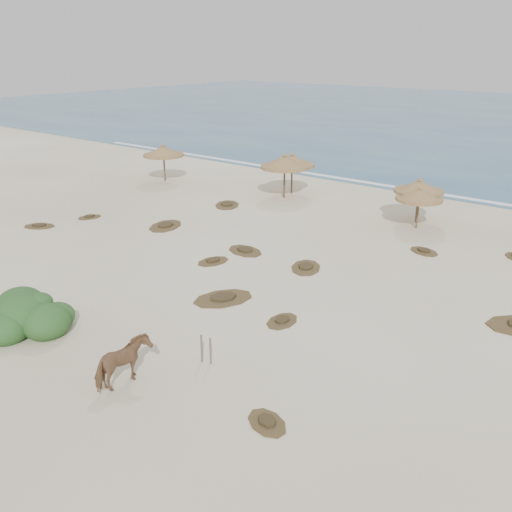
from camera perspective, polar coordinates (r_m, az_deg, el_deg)
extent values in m
plane|color=#EDE4C3|center=(23.95, -11.31, -5.09)|extent=(160.00, 160.00, 0.00)
cube|color=white|center=(44.21, 15.39, 6.38)|extent=(70.00, 0.60, 0.01)
cylinder|color=brown|center=(45.98, -9.15, 8.80)|extent=(0.13, 0.13, 2.23)
cylinder|color=#966E44|center=(45.81, -9.22, 9.93)|extent=(3.93, 3.93, 0.19)
cone|color=#966E44|center=(45.75, -9.24, 10.36)|extent=(3.80, 3.80, 0.80)
cone|color=#966E44|center=(45.67, -9.28, 10.95)|extent=(0.38, 0.38, 0.23)
cylinder|color=brown|center=(41.45, 3.60, 7.78)|extent=(0.13, 0.13, 2.26)
cylinder|color=#966E44|center=(41.26, 3.63, 9.05)|extent=(3.61, 3.61, 0.19)
cone|color=#966E44|center=(41.19, 3.64, 9.53)|extent=(3.49, 3.49, 0.81)
cone|color=#966E44|center=(41.10, 3.65, 10.20)|extent=(0.39, 0.39, 0.24)
cylinder|color=brown|center=(40.28, 2.85, 7.51)|extent=(0.14, 0.14, 2.38)
cylinder|color=#966E44|center=(40.08, 2.88, 8.89)|extent=(4.00, 4.00, 0.20)
cone|color=#966E44|center=(40.00, 2.89, 9.42)|extent=(3.86, 3.86, 0.85)
cone|color=#966E44|center=(39.91, 2.90, 10.14)|extent=(0.41, 0.41, 0.25)
cylinder|color=brown|center=(35.92, 15.83, 4.92)|extent=(0.12, 0.12, 2.08)
cylinder|color=#966E44|center=(35.71, 15.96, 6.24)|extent=(3.53, 3.53, 0.18)
cone|color=#966E44|center=(35.64, 16.01, 6.75)|extent=(3.41, 3.41, 0.74)
cone|color=#966E44|center=(35.54, 16.08, 7.45)|extent=(0.36, 0.36, 0.22)
cylinder|color=brown|center=(34.67, 15.87, 4.22)|extent=(0.11, 0.11, 1.90)
cylinder|color=#966E44|center=(34.47, 15.99, 5.48)|extent=(3.30, 3.30, 0.16)
cone|color=#966E44|center=(34.40, 16.04, 5.96)|extent=(3.19, 3.19, 0.68)
cone|color=#966E44|center=(34.30, 16.10, 6.62)|extent=(0.33, 0.33, 0.20)
imported|color=brown|center=(18.59, -13.16, -10.40)|extent=(0.86, 1.88, 1.58)
cylinder|color=#6A5F50|center=(19.55, -5.46, -9.20)|extent=(0.09, 0.09, 1.03)
cylinder|color=#6A5F50|center=(19.43, -4.58, -9.47)|extent=(0.08, 0.08, 0.97)
ellipsoid|color=#316129|center=(23.23, -22.34, -5.45)|extent=(2.25, 2.25, 1.69)
ellipsoid|color=#316129|center=(22.61, -20.29, -6.21)|extent=(1.80, 1.80, 1.35)
ellipsoid|color=#316129|center=(24.17, -22.47, -4.61)|extent=(1.91, 1.91, 1.43)
ellipsoid|color=#316129|center=(22.81, -23.71, -6.62)|extent=(1.69, 1.69, 1.26)
ellipsoid|color=#316129|center=(23.46, -24.01, -5.97)|extent=(1.57, 1.57, 1.18)
ellipsoid|color=#316129|center=(23.22, -19.29, -5.67)|extent=(1.35, 1.35, 1.01)
ellipsoid|color=#316129|center=(23.04, -20.85, -4.38)|extent=(1.01, 1.01, 0.76)
ellipsoid|color=#316129|center=(23.37, -22.66, -4.13)|extent=(0.90, 0.90, 0.67)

